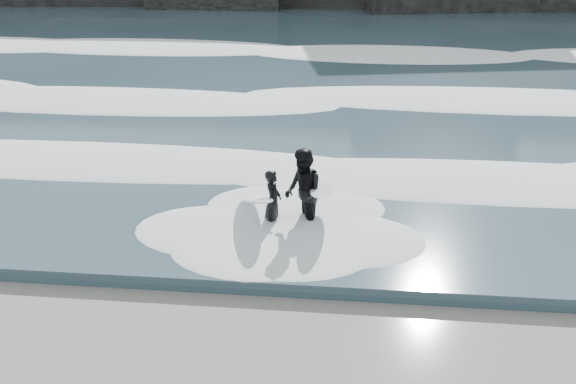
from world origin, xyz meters
name	(u,v)px	position (x,y,z in m)	size (l,w,h in m)	color
sea	(309,42)	(0.00, 29.00, 0.15)	(90.00, 52.00, 0.30)	#304653
foam_near	(256,163)	(0.00, 9.00, 0.40)	(60.00, 3.20, 0.20)	white
foam_mid	(284,97)	(0.00, 16.00, 0.42)	(60.00, 4.00, 0.24)	white
foam_far	(303,50)	(0.00, 25.00, 0.45)	(60.00, 4.80, 0.30)	white
surfer_left	(267,201)	(0.74, 5.71, 0.76)	(1.38, 2.32, 1.51)	black
surfer_right	(304,192)	(1.58, 5.75, 1.00)	(1.20, 1.93, 1.98)	black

